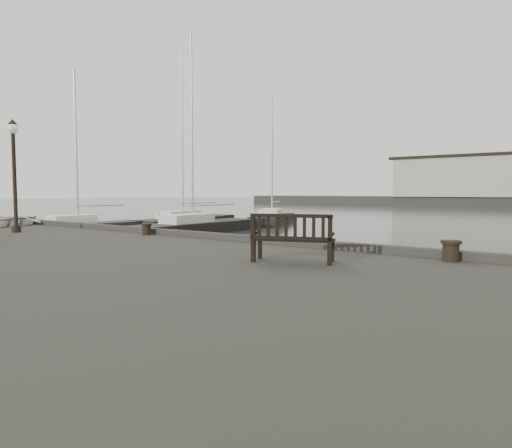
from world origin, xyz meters
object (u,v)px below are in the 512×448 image
Objects in this scene: bollard_right at (451,251)px; dinghy at (6,219)px; lamp_post at (14,160)px; bench at (293,247)px; yacht_b at (187,224)px; yacht_d at (273,221)px; yacht_a at (84,231)px; yacht_c at (198,230)px; bollard_left at (147,229)px.

dinghy reaches higher than bollard_right.
bollard_right is 14.07m from lamp_post.
bench reaches higher than dinghy.
yacht_b is 8.61m from yacht_d.
bench reaches higher than bollard_right.
yacht_b is (-9.04, 18.78, -1.59)m from dinghy.
yacht_a is 7.84m from yacht_c.
yacht_a is at bearing -135.22° from yacht_c.
dinghy is (-7.60, -1.02, 0.09)m from bollard_left.
yacht_d reaches higher than bollard_left.
yacht_d is at bearing 56.90° from yacht_b.
bollard_left is 24.39m from yacht_b.
lamp_post is 0.33× the size of yacht_a.
bollard_left is 7.67m from dinghy.
bollard_right is at bearing 9.08° from lamp_post.
yacht_c reaches higher than yacht_a.
yacht_b is at bearing 118.94° from bench.
yacht_c is (-11.49, 13.90, -1.50)m from bollard_left.
yacht_a is 0.78× the size of yacht_b.
bollard_left is 0.03× the size of yacht_a.
bench is 24.34m from yacht_c.
yacht_b is at bearing 133.14° from bollard_left.
yacht_b is (-26.01, 17.69, -1.52)m from bollard_right.
yacht_a is at bearing -126.19° from yacht_d.
lamp_post is 23.69m from yacht_b.
lamp_post is (-4.34, -2.12, 2.30)m from bollard_left.
yacht_b reaches higher than bench.
yacht_c is 1.18× the size of yacht_d.
bollard_left is 0.03× the size of yacht_c.
lamp_post is 0.26× the size of yacht_b.
bollard_left is 18.09m from yacht_c.
dinghy is (-16.97, -1.09, 0.07)m from bollard_right.
bench is 0.12× the size of yacht_c.
dinghy is 15.50m from yacht_c.
yacht_d is (-5.67, 26.70, -1.60)m from dinghy.
bench is 0.44× the size of lamp_post.
bench is at bearing -78.60° from yacht_d.
bollard_left is 0.03× the size of yacht_d.
yacht_c reaches higher than bench.
yacht_b reaches higher than bollard_left.
bollard_right is (9.37, 0.07, 0.02)m from bollard_left.
yacht_b reaches higher than dinghy.
bench is 14.54m from dinghy.
bench reaches higher than bollard_left.
bollard_left is at bearing -18.41° from dinghy.
bollard_right is at bearing -14.61° from yacht_a.
dinghy is at bearing -172.36° from bollard_left.
yacht_a is at bearing 154.18° from bollard_left.
yacht_c is at bearing -46.90° from yacht_b.
bollard_right is at bearing -35.98° from yacht_c.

